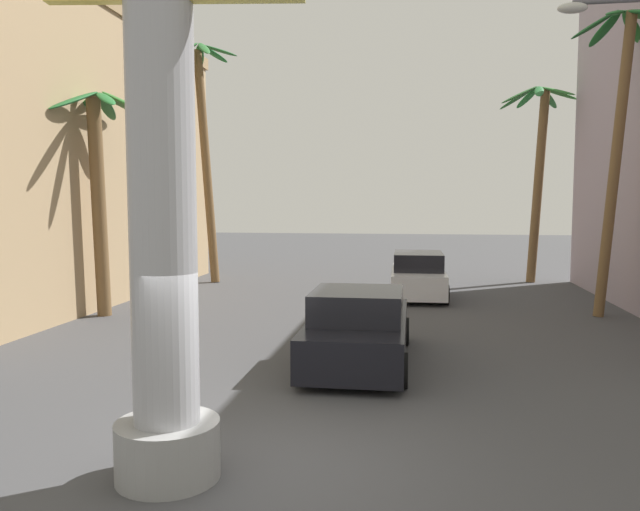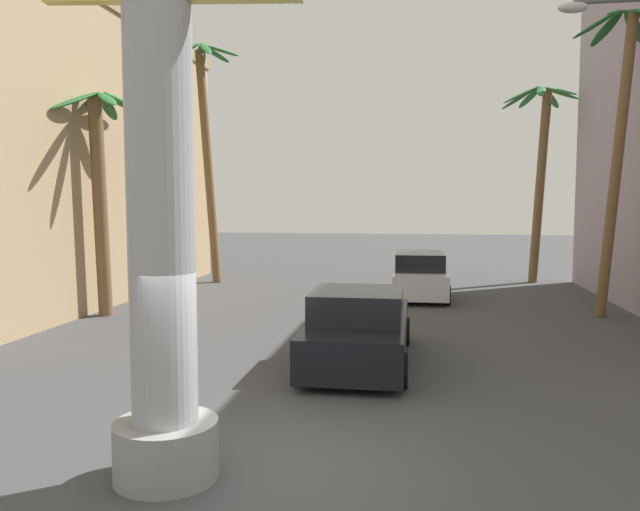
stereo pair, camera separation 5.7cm
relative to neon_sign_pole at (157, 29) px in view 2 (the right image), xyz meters
The scene contains 9 objects.
ground_plane 11.72m from the neon_sign_pole, 83.78° to the left, with size 95.01×95.01×0.00m, color #424244.
building_left 16.37m from the neon_sign_pole, 130.46° to the left, with size 8.27×17.07×9.79m.
neon_sign_pole is the anchor object (origin of this frame).
car_lead 7.55m from the neon_sign_pole, 72.70° to the left, with size 2.07×4.90×1.56m.
car_far 16.01m from the neon_sign_pole, 78.56° to the left, with size 1.99×4.58×1.56m.
palm_tree_far_right 21.35m from the neon_sign_pole, 68.40° to the left, with size 3.29×3.26×8.08m.
palm_tree_mid_left 11.64m from the neon_sign_pole, 121.49° to the left, with size 3.43×3.49×6.49m.
palm_tree_far_left 18.62m from the neon_sign_pole, 107.48° to the left, with size 3.01×2.80×9.66m.
palm_tree_mid_right 14.68m from the neon_sign_pole, 54.54° to the left, with size 2.83×2.74×8.74m.
Camera 2 is at (1.82, -7.30, 3.33)m, focal length 35.00 mm.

